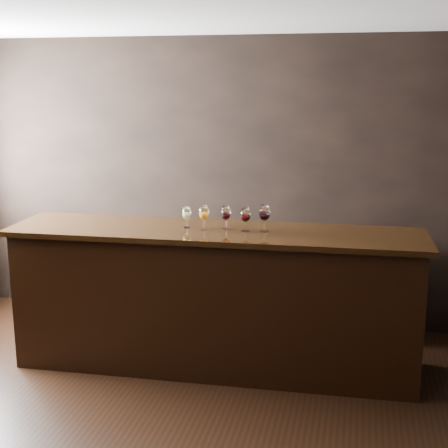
% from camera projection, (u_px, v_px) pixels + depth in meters
% --- Properties ---
extents(ground, '(5.00, 5.00, 0.00)m').
position_uv_depth(ground, '(122.00, 428.00, 4.37)').
color(ground, black).
rests_on(ground, ground).
extents(room_shell, '(5.02, 4.52, 2.81)m').
position_uv_depth(room_shell, '(85.00, 168.00, 4.13)').
color(room_shell, black).
rests_on(room_shell, ground).
extents(bar_counter, '(3.31, 0.82, 1.15)m').
position_uv_depth(bar_counter, '(215.00, 301.00, 5.21)').
color(bar_counter, black).
rests_on(bar_counter, ground).
extents(bar_top, '(3.42, 0.90, 0.04)m').
position_uv_depth(bar_top, '(214.00, 232.00, 5.07)').
color(bar_top, black).
rests_on(bar_top, bar_counter).
extents(back_bar_shelf, '(2.68, 0.40, 0.97)m').
position_uv_depth(back_bar_shelf, '(233.00, 278.00, 6.12)').
color(back_bar_shelf, black).
rests_on(back_bar_shelf, ground).
extents(glass_white, '(0.07, 0.07, 0.17)m').
position_uv_depth(glass_white, '(187.00, 214.00, 5.12)').
color(glass_white, white).
rests_on(glass_white, bar_top).
extents(glass_amber, '(0.08, 0.08, 0.20)m').
position_uv_depth(glass_amber, '(204.00, 213.00, 5.04)').
color(glass_amber, white).
rests_on(glass_amber, bar_top).
extents(glass_red_a, '(0.08, 0.08, 0.19)m').
position_uv_depth(glass_red_a, '(226.00, 214.00, 5.05)').
color(glass_red_a, white).
rests_on(glass_red_a, bar_top).
extents(glass_red_b, '(0.08, 0.08, 0.19)m').
position_uv_depth(glass_red_b, '(245.00, 216.00, 4.98)').
color(glass_red_b, white).
rests_on(glass_red_b, bar_top).
extents(glass_red_c, '(0.09, 0.09, 0.22)m').
position_uv_depth(glass_red_c, '(265.00, 213.00, 4.98)').
color(glass_red_c, white).
rests_on(glass_red_c, bar_top).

